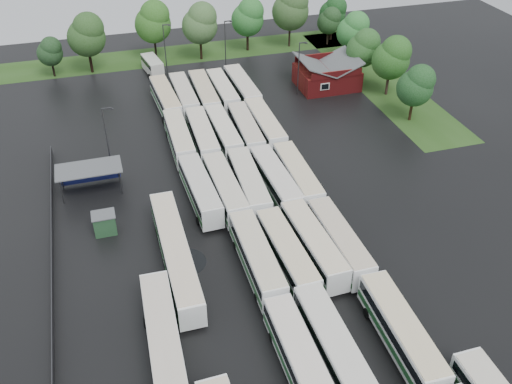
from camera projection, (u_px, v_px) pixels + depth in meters
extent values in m
plane|color=black|center=(270.00, 276.00, 60.85)|extent=(160.00, 160.00, 0.00)
cube|color=maroon|center=(327.00, 77.00, 99.00)|extent=(10.00, 8.00, 3.40)
cube|color=#4C4F51|center=(314.00, 65.00, 96.92)|extent=(5.07, 8.60, 2.19)
cube|color=#4C4F51|center=(341.00, 61.00, 98.09)|extent=(5.07, 8.60, 2.19)
cube|color=maroon|center=(337.00, 74.00, 94.60)|extent=(9.00, 0.20, 1.20)
cube|color=silver|center=(325.00, 87.00, 95.19)|extent=(1.60, 0.12, 1.20)
cylinder|color=#2D2D30|center=(62.00, 192.00, 70.69)|extent=(0.16, 0.16, 3.40)
cylinder|color=#2D2D30|center=(121.00, 183.00, 72.37)|extent=(0.16, 0.16, 3.40)
cylinder|color=#2D2D30|center=(61.00, 178.00, 73.20)|extent=(0.16, 0.16, 3.40)
cylinder|color=#2D2D30|center=(118.00, 169.00, 74.88)|extent=(0.16, 0.16, 3.40)
cube|color=#4C4F51|center=(88.00, 169.00, 71.75)|extent=(8.20, 4.20, 0.15)
cube|color=navy|center=(90.00, 173.00, 74.33)|extent=(7.60, 0.08, 2.60)
cube|color=#204627|center=(105.00, 224.00, 66.23)|extent=(2.50, 2.00, 2.50)
cube|color=#4C4F51|center=(103.00, 215.00, 65.47)|extent=(2.70, 2.20, 0.12)
cube|color=#244615|center=(180.00, 54.00, 112.08)|extent=(80.00, 10.00, 0.01)
cube|color=#244615|center=(378.00, 80.00, 102.31)|extent=(10.00, 50.00, 0.01)
cube|color=#2D2D30|center=(52.00, 263.00, 61.60)|extent=(0.10, 50.00, 1.20)
cube|color=white|center=(300.00, 359.00, 49.59)|extent=(2.71, 12.83, 2.94)
cube|color=black|center=(300.00, 354.00, 49.26)|extent=(2.77, 12.32, 0.94)
cube|color=#1B4E25|center=(299.00, 364.00, 49.97)|extent=(2.76, 12.57, 0.65)
cube|color=silver|center=(301.00, 347.00, 48.72)|extent=(2.60, 12.44, 0.13)
cylinder|color=black|center=(284.00, 335.00, 53.66)|extent=(2.72, 1.03, 1.03)
cube|color=white|center=(333.00, 347.00, 50.59)|extent=(2.88, 13.23, 3.03)
cube|color=black|center=(334.00, 342.00, 50.24)|extent=(2.94, 12.70, 0.97)
cube|color=#25582B|center=(333.00, 352.00, 50.97)|extent=(2.93, 12.97, 0.67)
cube|color=beige|center=(335.00, 335.00, 49.68)|extent=(2.77, 12.83, 0.13)
cylinder|color=black|center=(315.00, 324.00, 54.77)|extent=(2.81, 1.06, 1.06)
cube|color=white|center=(401.00, 332.00, 51.99)|extent=(3.09, 13.13, 2.99)
cube|color=black|center=(402.00, 328.00, 51.65)|extent=(3.14, 12.61, 0.96)
cube|color=#1A4C23|center=(400.00, 337.00, 52.37)|extent=(3.13, 12.87, 0.66)
cube|color=beige|center=(404.00, 320.00, 51.10)|extent=(2.97, 12.74, 0.13)
cylinder|color=black|center=(422.00, 380.00, 49.58)|extent=(2.78, 1.05, 1.05)
cylinder|color=black|center=(378.00, 311.00, 56.13)|extent=(2.78, 1.05, 1.05)
cube|color=white|center=(257.00, 258.00, 60.27)|extent=(2.77, 13.10, 3.00)
cube|color=black|center=(257.00, 254.00, 59.92)|extent=(2.83, 12.58, 0.96)
cube|color=#225127|center=(257.00, 262.00, 60.65)|extent=(2.82, 12.84, 0.66)
cube|color=beige|center=(257.00, 247.00, 59.37)|extent=(2.66, 12.71, 0.13)
cylinder|color=black|center=(269.00, 295.00, 57.85)|extent=(2.78, 1.05, 1.05)
cylinder|color=black|center=(246.00, 244.00, 64.42)|extent=(2.78, 1.05, 1.05)
cube|color=white|center=(287.00, 253.00, 60.90)|extent=(3.09, 12.89, 2.94)
cube|color=black|center=(287.00, 249.00, 60.57)|extent=(3.14, 12.38, 0.94)
cube|color=#17491E|center=(287.00, 258.00, 61.28)|extent=(3.14, 12.64, 0.65)
cube|color=beige|center=(287.00, 243.00, 60.03)|extent=(2.97, 12.51, 0.13)
cylinder|color=black|center=(299.00, 290.00, 58.54)|extent=(2.72, 1.03, 1.03)
cylinder|color=black|center=(275.00, 240.00, 64.96)|extent=(2.72, 1.03, 1.03)
cube|color=white|center=(313.00, 245.00, 62.06)|extent=(3.22, 13.09, 2.98)
cube|color=black|center=(314.00, 240.00, 61.71)|extent=(3.26, 12.58, 0.95)
cube|color=#184D20|center=(313.00, 249.00, 62.43)|extent=(3.26, 12.84, 0.66)
cube|color=beige|center=(314.00, 234.00, 61.17)|extent=(3.10, 12.70, 0.13)
cylinder|color=black|center=(327.00, 280.00, 59.66)|extent=(2.76, 1.04, 1.04)
cylinder|color=black|center=(299.00, 232.00, 66.17)|extent=(2.76, 1.04, 1.04)
cube|color=white|center=(339.00, 241.00, 62.54)|extent=(2.79, 12.80, 2.93)
cube|color=black|center=(340.00, 237.00, 62.20)|extent=(2.84, 12.29, 0.94)
cube|color=#214F24|center=(339.00, 246.00, 62.91)|extent=(2.84, 12.54, 0.64)
cube|color=beige|center=(340.00, 231.00, 61.67)|extent=(2.68, 12.41, 0.13)
cylinder|color=black|center=(354.00, 276.00, 60.18)|extent=(2.71, 1.02, 1.02)
cylinder|color=black|center=(324.00, 229.00, 66.59)|extent=(2.71, 1.02, 1.02)
cube|color=white|center=(200.00, 190.00, 70.58)|extent=(3.13, 12.94, 2.95)
cube|color=black|center=(200.00, 186.00, 70.24)|extent=(3.18, 12.43, 0.94)
cube|color=#174C1B|center=(200.00, 194.00, 70.95)|extent=(3.18, 12.69, 0.65)
cube|color=beige|center=(199.00, 180.00, 69.70)|extent=(3.01, 12.55, 0.13)
cylinder|color=black|center=(208.00, 219.00, 68.20)|extent=(2.73, 1.03, 1.03)
cylinder|color=black|center=(194.00, 182.00, 74.65)|extent=(2.73, 1.03, 1.03)
cube|color=white|center=(225.00, 189.00, 70.78)|extent=(2.91, 12.98, 2.96)
cube|color=black|center=(225.00, 185.00, 70.43)|extent=(2.96, 12.46, 0.95)
cube|color=#204B27|center=(225.00, 193.00, 71.15)|extent=(2.96, 12.72, 0.65)
cube|color=beige|center=(225.00, 178.00, 69.89)|extent=(2.79, 12.59, 0.13)
cylinder|color=black|center=(234.00, 218.00, 68.39)|extent=(2.75, 1.03, 1.03)
cylinder|color=black|center=(218.00, 181.00, 74.87)|extent=(2.75, 1.03, 1.03)
cube|color=white|center=(249.00, 184.00, 71.57)|extent=(3.32, 13.28, 3.02)
cube|color=black|center=(249.00, 180.00, 71.22)|extent=(3.36, 12.76, 0.97)
cube|color=#1B481F|center=(249.00, 188.00, 71.95)|extent=(3.36, 13.02, 0.66)
cube|color=beige|center=(248.00, 174.00, 70.67)|extent=(3.19, 12.88, 0.13)
cylinder|color=black|center=(258.00, 213.00, 69.14)|extent=(2.80, 1.05, 1.05)
cylinder|color=black|center=(240.00, 176.00, 75.74)|extent=(2.80, 1.05, 1.05)
cube|color=white|center=(275.00, 180.00, 72.29)|extent=(3.07, 13.07, 2.98)
cube|color=black|center=(275.00, 176.00, 71.94)|extent=(3.12, 12.56, 0.95)
cube|color=#295430|center=(275.00, 185.00, 72.67)|extent=(3.11, 12.82, 0.66)
cube|color=silver|center=(276.00, 170.00, 71.40)|extent=(2.95, 12.68, 0.13)
cylinder|color=black|center=(286.00, 209.00, 69.89)|extent=(2.76, 1.04, 1.04)
cylinder|color=black|center=(265.00, 173.00, 76.41)|extent=(2.76, 1.04, 1.04)
cube|color=white|center=(297.00, 176.00, 73.04)|extent=(2.90, 12.98, 2.97)
cube|color=black|center=(298.00, 173.00, 72.70)|extent=(2.95, 12.47, 0.95)
cube|color=#23562B|center=(297.00, 181.00, 73.42)|extent=(2.95, 12.73, 0.65)
cube|color=beige|center=(298.00, 166.00, 72.16)|extent=(2.78, 12.59, 0.13)
cylinder|color=black|center=(308.00, 204.00, 70.65)|extent=(2.75, 1.04, 1.04)
cylinder|color=black|center=(286.00, 169.00, 77.14)|extent=(2.75, 1.04, 1.04)
cube|color=white|center=(179.00, 138.00, 81.19)|extent=(2.88, 12.78, 2.92)
cube|color=black|center=(179.00, 134.00, 80.86)|extent=(2.94, 12.27, 0.93)
cube|color=#205027|center=(179.00, 142.00, 81.56)|extent=(2.93, 12.52, 0.64)
cube|color=beige|center=(178.00, 129.00, 80.32)|extent=(2.77, 12.39, 0.13)
cylinder|color=black|center=(185.00, 161.00, 78.84)|extent=(2.71, 1.02, 1.02)
cylinder|color=black|center=(175.00, 134.00, 85.23)|extent=(2.71, 1.02, 1.02)
cube|color=white|center=(202.00, 136.00, 81.60)|extent=(3.02, 13.01, 2.97)
cube|color=black|center=(202.00, 132.00, 81.25)|extent=(3.07, 12.50, 0.95)
cube|color=#1F4924|center=(203.00, 140.00, 81.97)|extent=(3.07, 12.75, 0.65)
cube|color=beige|center=(202.00, 127.00, 80.71)|extent=(2.90, 12.62, 0.13)
cylinder|color=black|center=(209.00, 159.00, 79.20)|extent=(2.75, 1.04, 1.04)
cylinder|color=black|center=(197.00, 132.00, 85.70)|extent=(2.75, 1.04, 1.04)
cube|color=white|center=(223.00, 133.00, 82.52)|extent=(2.75, 12.66, 2.90)
cube|color=black|center=(223.00, 129.00, 82.19)|extent=(2.80, 12.15, 0.93)
cube|color=#194622|center=(224.00, 136.00, 82.89)|extent=(2.80, 12.41, 0.64)
cube|color=silver|center=(223.00, 123.00, 81.66)|extent=(2.64, 12.28, 0.13)
cylinder|color=black|center=(231.00, 155.00, 80.19)|extent=(2.69, 1.01, 1.01)
cylinder|color=black|center=(217.00, 128.00, 86.53)|extent=(2.69, 1.01, 1.01)
cube|color=white|center=(246.00, 130.00, 83.09)|extent=(3.09, 12.83, 2.92)
cube|color=black|center=(246.00, 127.00, 82.75)|extent=(3.14, 12.32, 0.93)
cube|color=#214626|center=(246.00, 134.00, 83.46)|extent=(3.14, 12.58, 0.64)
cube|color=beige|center=(246.00, 121.00, 82.21)|extent=(2.97, 12.44, 0.13)
cylinder|color=black|center=(254.00, 153.00, 80.73)|extent=(2.71, 1.02, 1.02)
cylinder|color=black|center=(239.00, 126.00, 87.12)|extent=(2.71, 1.02, 1.02)
cube|color=white|center=(265.00, 126.00, 84.04)|extent=(2.80, 13.15, 3.01)
cube|color=black|center=(265.00, 122.00, 83.69)|extent=(2.87, 12.63, 0.96)
cube|color=#235329|center=(265.00, 130.00, 84.42)|extent=(2.86, 12.89, 0.66)
cube|color=beige|center=(265.00, 116.00, 83.14)|extent=(2.69, 12.76, 0.13)
cylinder|color=black|center=(274.00, 149.00, 81.61)|extent=(2.79, 1.05, 1.05)
cylinder|color=black|center=(257.00, 122.00, 88.20)|extent=(2.79, 1.05, 1.05)
cube|color=white|center=(166.00, 99.00, 91.41)|extent=(3.30, 12.89, 2.93)
cube|color=black|center=(165.00, 96.00, 91.07)|extent=(3.34, 12.38, 0.94)
cube|color=#18471C|center=(166.00, 103.00, 91.78)|extent=(3.34, 12.64, 0.64)
cube|color=#D0B890|center=(165.00, 91.00, 90.53)|extent=(3.17, 12.50, 0.13)
cylinder|color=black|center=(171.00, 119.00, 89.05)|extent=(2.71, 1.02, 1.02)
cylinder|color=black|center=(163.00, 97.00, 95.45)|extent=(2.71, 1.02, 1.02)
cube|color=white|center=(184.00, 96.00, 92.43)|extent=(2.71, 12.70, 2.91)
cube|color=black|center=(184.00, 93.00, 92.10)|extent=(2.77, 12.19, 0.93)
cube|color=#215127|center=(184.00, 99.00, 92.80)|extent=(2.77, 12.44, 0.64)
cube|color=beige|center=(183.00, 87.00, 91.57)|extent=(2.61, 12.32, 0.13)
cylinder|color=black|center=(190.00, 115.00, 90.09)|extent=(2.69, 1.01, 1.01)
cylinder|color=black|center=(180.00, 94.00, 96.45)|extent=(2.69, 1.01, 1.01)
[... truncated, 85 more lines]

